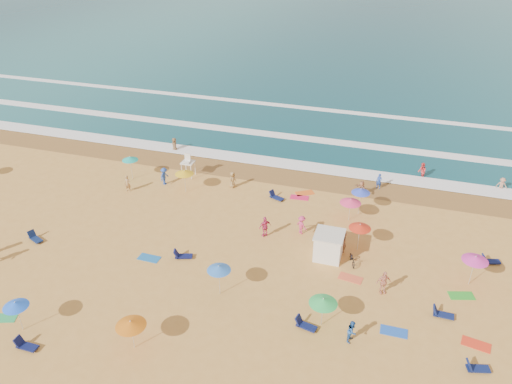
% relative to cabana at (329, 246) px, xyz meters
% --- Properties ---
extents(ground, '(220.00, 220.00, 0.00)m').
position_rel_cabana_xyz_m(ground, '(-5.38, -0.53, -1.00)').
color(ground, gold).
rests_on(ground, ground).
extents(ocean, '(220.00, 140.00, 0.18)m').
position_rel_cabana_xyz_m(ocean, '(-5.38, 83.47, -1.00)').
color(ocean, '#0C4756').
rests_on(ocean, ground).
extents(wet_sand, '(220.00, 220.00, 0.00)m').
position_rel_cabana_xyz_m(wet_sand, '(-5.38, 11.97, -0.99)').
color(wet_sand, olive).
rests_on(wet_sand, ground).
extents(surf_foam, '(200.00, 18.70, 0.05)m').
position_rel_cabana_xyz_m(surf_foam, '(-5.38, 20.79, -0.90)').
color(surf_foam, white).
rests_on(surf_foam, ground).
extents(cabana, '(2.00, 2.00, 2.00)m').
position_rel_cabana_xyz_m(cabana, '(0.00, 0.00, 0.00)').
color(cabana, white).
rests_on(cabana, ground).
extents(cabana_roof, '(2.20, 2.20, 0.12)m').
position_rel_cabana_xyz_m(cabana_roof, '(0.00, 0.00, 1.06)').
color(cabana_roof, silver).
rests_on(cabana_roof, cabana).
extents(bicycle, '(1.04, 1.70, 0.84)m').
position_rel_cabana_xyz_m(bicycle, '(1.90, -0.30, -0.58)').
color(bicycle, black).
rests_on(bicycle, ground).
extents(lifeguard_stand, '(1.20, 1.20, 2.10)m').
position_rel_cabana_xyz_m(lifeguard_stand, '(-15.58, 9.06, 0.05)').
color(lifeguard_stand, white).
rests_on(lifeguard_stand, ground).
extents(beach_umbrellas, '(63.37, 21.82, 0.76)m').
position_rel_cabana_xyz_m(beach_umbrellas, '(-0.43, -1.55, 1.11)').
color(beach_umbrellas, '#208D27').
rests_on(beach_umbrellas, ground).
extents(loungers, '(36.11, 22.52, 0.34)m').
position_rel_cabana_xyz_m(loungers, '(-3.07, -4.11, -0.83)').
color(loungers, navy).
rests_on(loungers, ground).
extents(towels, '(58.18, 24.46, 0.03)m').
position_rel_cabana_xyz_m(towels, '(-2.47, -1.32, -0.98)').
color(towels, '#C64D18').
rests_on(towels, ground).
extents(beachgoers, '(39.98, 25.14, 2.08)m').
position_rel_cabana_xyz_m(beachgoers, '(-6.18, 4.45, -0.22)').
color(beachgoers, '#9C7A48').
rests_on(beachgoers, ground).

